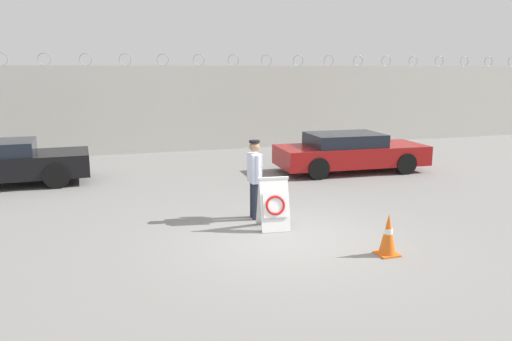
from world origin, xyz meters
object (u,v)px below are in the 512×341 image
traffic_cone_near (388,235)px  parked_car_far_side (350,152)px  security_guard (255,175)px  parked_car_front_coupe (0,163)px  barricade_sign (274,203)px

traffic_cone_near → parked_car_far_side: parked_car_far_side is taller
security_guard → parked_car_far_side: (4.45, 3.92, -0.33)m
parked_car_front_coupe → parked_car_far_side: (10.28, -1.26, -0.02)m
security_guard → parked_car_far_side: 5.94m
security_guard → parked_car_far_side: bearing=-47.4°
parked_car_front_coupe → parked_car_far_side: parked_car_front_coupe is taller
barricade_sign → security_guard: (-0.15, 0.79, 0.43)m
parked_car_front_coupe → barricade_sign: bearing=-46.2°
parked_car_far_side → security_guard: bearing=-135.8°
traffic_cone_near → parked_car_far_side: (2.89, 6.75, 0.26)m
barricade_sign → parked_car_front_coupe: size_ratio=0.23×
security_guard → parked_car_front_coupe: bearing=49.6°
security_guard → parked_car_front_coupe: size_ratio=0.37×
barricade_sign → security_guard: 0.91m
barricade_sign → parked_car_far_side: (4.30, 4.71, 0.10)m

